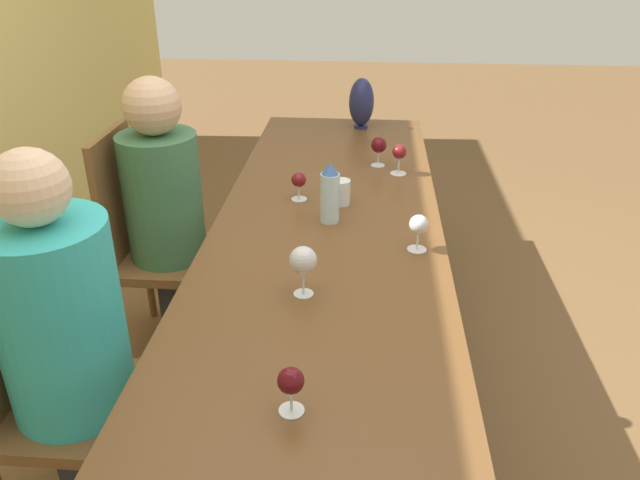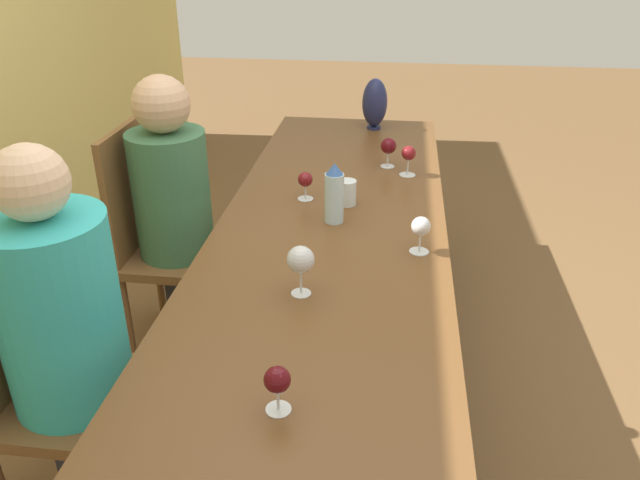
# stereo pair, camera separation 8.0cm
# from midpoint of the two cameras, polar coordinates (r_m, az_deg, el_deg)

# --- Properties ---
(ground_plane) EXTENTS (14.00, 14.00, 0.00)m
(ground_plane) POSITION_cam_midpoint_polar(r_m,az_deg,el_deg) (2.57, -0.69, -15.69)
(ground_plane) COLOR brown
(dining_table) EXTENTS (3.17, 0.85, 0.75)m
(dining_table) POSITION_cam_midpoint_polar(r_m,az_deg,el_deg) (2.16, -0.79, -2.31)
(dining_table) COLOR brown
(dining_table) RESTS_ON ground_plane
(water_bottle) EXTENTS (0.07, 0.07, 0.23)m
(water_bottle) POSITION_cam_midpoint_polar(r_m,az_deg,el_deg) (2.29, -0.10, 4.26)
(water_bottle) COLOR silver
(water_bottle) RESTS_ON dining_table
(water_tumbler) EXTENTS (0.07, 0.07, 0.10)m
(water_tumbler) POSITION_cam_midpoint_polar(r_m,az_deg,el_deg) (2.46, 1.00, 4.39)
(water_tumbler) COLOR silver
(water_tumbler) RESTS_ON dining_table
(vase) EXTENTS (0.13, 0.13, 0.27)m
(vase) POSITION_cam_midpoint_polar(r_m,az_deg,el_deg) (3.40, 3.12, 12.44)
(vase) COLOR #1E234C
(vase) RESTS_ON dining_table
(wine_glass_0) EXTENTS (0.08, 0.08, 0.16)m
(wine_glass_0) POSITION_cam_midpoint_polar(r_m,az_deg,el_deg) (1.83, -2.82, -1.92)
(wine_glass_0) COLOR silver
(wine_glass_0) RESTS_ON dining_table
(wine_glass_1) EXTENTS (0.07, 0.07, 0.13)m
(wine_glass_1) POSITION_cam_midpoint_polar(r_m,az_deg,el_deg) (2.11, 7.94, 1.30)
(wine_glass_1) COLOR silver
(wine_glass_1) RESTS_ON dining_table
(wine_glass_2) EXTENTS (0.07, 0.07, 0.13)m
(wine_glass_2) POSITION_cam_midpoint_polar(r_m,az_deg,el_deg) (2.77, 6.45, 7.89)
(wine_glass_2) COLOR silver
(wine_glass_2) RESTS_ON dining_table
(wine_glass_3) EXTENTS (0.06, 0.06, 0.12)m
(wine_glass_3) POSITION_cam_midpoint_polar(r_m,az_deg,el_deg) (1.43, -4.34, -12.86)
(wine_glass_3) COLOR silver
(wine_glass_3) RESTS_ON dining_table
(wine_glass_4) EXTENTS (0.06, 0.06, 0.12)m
(wine_glass_4) POSITION_cam_midpoint_polar(r_m,az_deg,el_deg) (2.49, -2.88, 5.42)
(wine_glass_4) COLOR silver
(wine_glass_4) RESTS_ON dining_table
(wine_glass_5) EXTENTS (0.07, 0.07, 0.14)m
(wine_glass_5) POSITION_cam_midpoint_polar(r_m,az_deg,el_deg) (2.86, 4.58, 8.59)
(wine_glass_5) COLOR silver
(wine_glass_5) RESTS_ON dining_table
(chair_near) EXTENTS (0.44, 0.44, 1.00)m
(chair_near) POSITION_cam_midpoint_polar(r_m,az_deg,el_deg) (2.08, -24.58, -11.88)
(chair_near) COLOR brown
(chair_near) RESTS_ON ground_plane
(chair_far) EXTENTS (0.44, 0.44, 1.00)m
(chair_far) POSITION_cam_midpoint_polar(r_m,az_deg,el_deg) (2.79, -16.02, -0.05)
(chair_far) COLOR brown
(chair_far) RESTS_ON ground_plane
(person_near) EXTENTS (0.35, 0.35, 1.25)m
(person_near) POSITION_cam_midpoint_polar(r_m,az_deg,el_deg) (1.95, -23.01, -8.81)
(person_near) COLOR #2D2D38
(person_near) RESTS_ON ground_plane
(person_far) EXTENTS (0.32, 0.32, 1.22)m
(person_far) POSITION_cam_midpoint_polar(r_m,az_deg,el_deg) (2.70, -14.59, 2.65)
(person_far) COLOR #2D2D38
(person_far) RESTS_ON ground_plane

